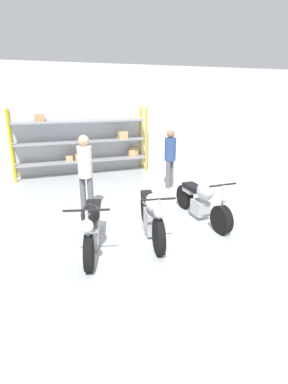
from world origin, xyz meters
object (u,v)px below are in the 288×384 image
at_px(shelving_rack, 86,142).
at_px(motorcycle_black, 92,225).
at_px(motorcycle_white, 152,215).
at_px(person_near_rack, 170,154).
at_px(person_browsing, 85,169).
at_px(motorcycle_silver, 202,200).

xyz_separation_m(shelving_rack, motorcycle_black, (-0.89, -5.31, -0.63)).
relative_size(motorcycle_white, person_near_rack, 1.19).
distance_m(person_browsing, person_near_rack, 2.92).
height_order(motorcycle_silver, person_browsing, person_browsing).
bearing_deg(motorcycle_silver, motorcycle_black, -79.82).
xyz_separation_m(shelving_rack, person_browsing, (-0.67, -3.64, -0.01)).
height_order(person_browsing, person_near_rack, person_browsing).
distance_m(motorcycle_silver, person_browsing, 2.65).
bearing_deg(person_browsing, motorcycle_black, 23.23).
bearing_deg(motorcycle_white, person_browsing, -137.56).
bearing_deg(person_near_rack, motorcycle_silver, 136.66).
bearing_deg(person_browsing, motorcycle_white, 61.71).
relative_size(shelving_rack, person_near_rack, 2.67).
bearing_deg(person_browsing, motorcycle_silver, 93.18).
relative_size(motorcycle_black, person_near_rack, 1.14).
xyz_separation_m(motorcycle_silver, person_browsing, (-2.28, 1.19, 0.64)).
relative_size(motorcycle_white, motorcycle_silver, 0.97).
xyz_separation_m(shelving_rack, person_near_rack, (1.98, -2.42, -0.10)).
bearing_deg(motorcycle_silver, person_near_rack, 170.63).
bearing_deg(person_browsing, person_near_rack, 145.43).
bearing_deg(motorcycle_white, motorcycle_black, -74.05).
relative_size(shelving_rack, motorcycle_silver, 2.16).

